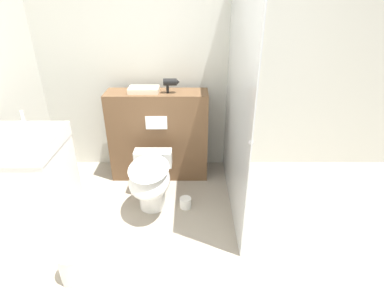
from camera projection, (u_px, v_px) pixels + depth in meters
The scene contains 9 objects.
wall_back at pixel (184, 59), 3.18m from camera, with size 8.00×0.06×2.50m.
partition_panel at pixel (159, 135), 3.27m from camera, with size 1.05×0.32×0.98m.
shower_glass at pixel (237, 101), 2.58m from camera, with size 0.04×1.48×2.09m.
toilet at pixel (151, 180), 2.79m from camera, with size 0.37×0.63×0.50m.
sink_vanity at pixel (31, 187), 2.43m from camera, with size 0.60×0.56×1.08m.
hair_drier at pixel (171, 83), 2.97m from camera, with size 0.16×0.07×0.15m.
folded_towel at pixel (144, 90), 3.03m from camera, with size 0.30×0.19×0.05m.
spare_toilet_roll at pixel (185, 203), 2.92m from camera, with size 0.11×0.11×0.10m.
waste_bin at pixel (75, 264), 2.17m from camera, with size 0.23×0.23×0.25m.
Camera 1 is at (0.08, -1.34, 1.89)m, focal length 28.00 mm.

